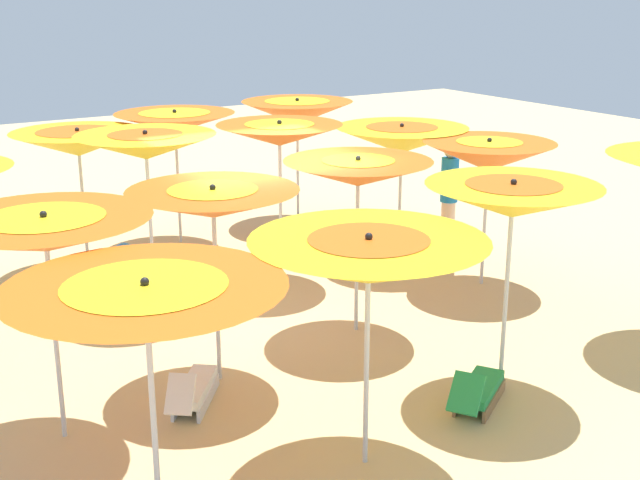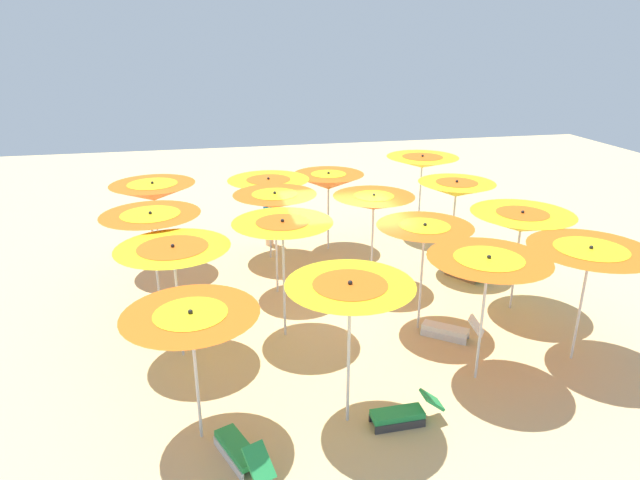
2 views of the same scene
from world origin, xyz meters
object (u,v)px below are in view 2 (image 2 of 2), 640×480
at_px(beach_umbrella_9, 374,203).
at_px(lounger_3, 467,271).
at_px(beach_umbrella_1, 151,221).
at_px(beach_umbrella_15, 590,257).
at_px(beach_umbrella_14, 521,222).
at_px(beach_umbrella_8, 328,181).
at_px(beach_umbrella_10, 424,233).
at_px(beach_umbrella_0, 153,192).
at_px(beach_umbrella_5, 275,201).
at_px(beach_umbrella_6, 283,230).
at_px(beach_ball, 188,332).
at_px(lounger_0, 403,413).
at_px(lounger_2, 450,330).
at_px(beach_umbrella_2, 174,257).
at_px(beach_umbrella_12, 422,162).
at_px(beach_umbrella_13, 456,189).
at_px(beach_umbrella_3, 191,323).
at_px(beachgoer_0, 269,213).
at_px(beach_umbrella_7, 350,295).
at_px(beach_umbrella_11, 488,267).
at_px(lounger_1, 241,451).
at_px(beach_umbrella_4, 269,187).

bearing_deg(beach_umbrella_9, lounger_3, -2.21).
bearing_deg(beach_umbrella_1, beach_umbrella_15, -24.13).
distance_m(beach_umbrella_1, beach_umbrella_14, 7.86).
xyz_separation_m(beach_umbrella_8, beach_umbrella_10, (0.85, -4.87, 0.12)).
bearing_deg(beach_umbrella_10, beach_umbrella_0, 141.85).
distance_m(beach_umbrella_5, beach_umbrella_10, 3.56).
relative_size(beach_umbrella_0, beach_umbrella_6, 0.95).
bearing_deg(beach_ball, beach_umbrella_1, 115.85).
height_order(beach_umbrella_6, lounger_0, beach_umbrella_6).
bearing_deg(lounger_2, beach_umbrella_5, -4.49).
height_order(beach_umbrella_8, beach_umbrella_14, beach_umbrella_14).
bearing_deg(beach_umbrella_2, beach_umbrella_12, 38.38).
relative_size(beach_umbrella_5, beach_umbrella_12, 1.00).
xyz_separation_m(beach_umbrella_14, lounger_2, (-1.92, -0.95, -1.86)).
distance_m(beach_umbrella_12, beach_ball, 8.72).
relative_size(beach_umbrella_1, beach_umbrella_10, 1.02).
height_order(beach_umbrella_13, beach_umbrella_15, beach_umbrella_13).
bearing_deg(beach_umbrella_3, beachgoer_0, 75.68).
distance_m(lounger_0, lounger_3, 6.06).
xyz_separation_m(beach_umbrella_8, beach_umbrella_14, (3.23, -4.45, 0.05)).
bearing_deg(beach_umbrella_8, beach_umbrella_7, -100.40).
relative_size(beach_umbrella_1, beach_umbrella_6, 0.94).
xyz_separation_m(beach_umbrella_5, beach_umbrella_11, (3.02, -4.26, -0.12)).
xyz_separation_m(beach_umbrella_5, lounger_3, (4.80, -0.25, -2.09)).
relative_size(beach_umbrella_9, beach_umbrella_14, 1.02).
height_order(beach_umbrella_6, beach_umbrella_9, beach_umbrella_6).
bearing_deg(beach_umbrella_3, beach_umbrella_10, 28.84).
relative_size(beach_umbrella_6, beach_umbrella_13, 1.03).
relative_size(beach_umbrella_2, beach_umbrella_7, 0.93).
xyz_separation_m(beach_umbrella_0, lounger_2, (5.95, -4.84, -1.93)).
bearing_deg(beach_umbrella_12, lounger_1, -125.14).
distance_m(beach_umbrella_2, beach_umbrella_8, 6.34).
bearing_deg(beachgoer_0, beach_umbrella_14, -58.08).
xyz_separation_m(beach_umbrella_10, beach_ball, (-4.74, 0.52, -1.96)).
bearing_deg(beach_umbrella_2, beach_umbrella_14, 3.78).
height_order(beach_umbrella_2, beach_umbrella_9, beach_umbrella_9).
bearing_deg(beach_umbrella_9, lounger_2, -72.88).
bearing_deg(beach_umbrella_4, beach_umbrella_12, 11.03).
bearing_deg(beach_umbrella_9, beach_umbrella_4, 132.78).
xyz_separation_m(beach_umbrella_6, lounger_2, (3.26, -0.82, -2.10)).
distance_m(beach_umbrella_14, beach_ball, 7.37).
bearing_deg(beach_umbrella_15, beach_umbrella_9, 125.88).
bearing_deg(lounger_1, beach_umbrella_14, -82.88).
xyz_separation_m(beach_umbrella_2, beach_umbrella_5, (2.17, 2.40, 0.23)).
bearing_deg(beach_umbrella_3, lounger_1, -50.81).
xyz_separation_m(beach_umbrella_5, beach_umbrella_6, (-0.12, -2.05, 0.01)).
height_order(beach_umbrella_3, lounger_1, beach_umbrella_3).
xyz_separation_m(beach_umbrella_11, beach_umbrella_14, (2.03, 2.34, -0.11)).
xyz_separation_m(beach_umbrella_10, lounger_1, (-3.95, -3.18, -1.92)).
bearing_deg(beach_umbrella_15, beach_umbrella_1, 155.87).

